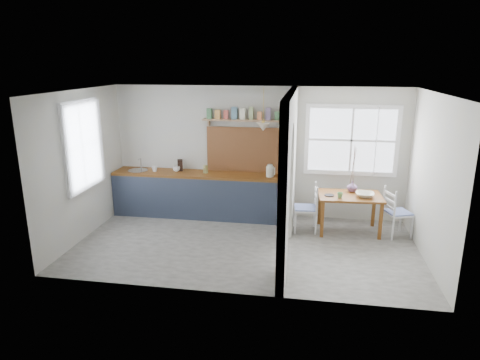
% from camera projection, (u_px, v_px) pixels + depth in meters
% --- Properties ---
extents(floor, '(5.80, 3.20, 0.01)m').
position_uv_depth(floor, '(246.00, 245.00, 7.36)').
color(floor, gray).
rests_on(floor, ground).
extents(ceiling, '(5.80, 3.20, 0.01)m').
position_uv_depth(ceiling, '(246.00, 91.00, 6.66)').
color(ceiling, beige).
rests_on(ceiling, walls).
extents(walls, '(5.81, 3.21, 2.60)m').
position_uv_depth(walls, '(246.00, 172.00, 7.01)').
color(walls, beige).
rests_on(walls, floor).
extents(partition, '(0.12, 3.20, 2.60)m').
position_uv_depth(partition, '(289.00, 164.00, 6.92)').
color(partition, beige).
rests_on(partition, floor).
extents(kitchen_window, '(0.10, 1.16, 1.50)m').
position_uv_depth(kitchen_window, '(82.00, 146.00, 7.37)').
color(kitchen_window, white).
rests_on(kitchen_window, walls).
extents(nook_window, '(1.76, 0.10, 1.30)m').
position_uv_depth(nook_window, '(351.00, 140.00, 8.14)').
color(nook_window, white).
rests_on(nook_window, walls).
extents(counter, '(3.50, 0.60, 0.90)m').
position_uv_depth(counter, '(200.00, 194.00, 8.68)').
color(counter, brown).
rests_on(counter, floor).
extents(sink, '(0.40, 0.40, 0.02)m').
position_uv_depth(sink, '(138.00, 171.00, 8.74)').
color(sink, '#B9B9B9').
rests_on(sink, counter).
extents(backsplash, '(1.65, 0.03, 0.90)m').
position_uv_depth(backsplash, '(247.00, 150.00, 8.53)').
color(backsplash, brown).
rests_on(backsplash, walls).
extents(shelf, '(1.75, 0.20, 0.21)m').
position_uv_depth(shelf, '(247.00, 117.00, 8.27)').
color(shelf, tan).
rests_on(shelf, walls).
extents(pendant_lamp, '(0.26, 0.26, 0.16)m').
position_uv_depth(pendant_lamp, '(263.00, 127.00, 7.93)').
color(pendant_lamp, white).
rests_on(pendant_lamp, ceiling).
extents(utensil_rail, '(0.02, 0.50, 0.02)m').
position_uv_depth(utensil_rail, '(287.00, 153.00, 7.73)').
color(utensil_rail, '#B9B9B9').
rests_on(utensil_rail, partition).
extents(dining_table, '(1.18, 0.82, 0.71)m').
position_uv_depth(dining_table, '(349.00, 213.00, 7.87)').
color(dining_table, brown).
rests_on(dining_table, floor).
extents(chair_left, '(0.44, 0.44, 0.90)m').
position_uv_depth(chair_left, '(305.00, 208.00, 7.88)').
color(chair_left, white).
rests_on(chair_left, floor).
extents(chair_right, '(0.53, 0.53, 0.90)m').
position_uv_depth(chair_right, '(398.00, 212.00, 7.65)').
color(chair_right, white).
rests_on(chair_right, floor).
extents(kettle, '(0.22, 0.19, 0.24)m').
position_uv_depth(kettle, '(270.00, 171.00, 8.24)').
color(kettle, silver).
rests_on(kettle, counter).
extents(mug_a, '(0.15, 0.15, 0.11)m').
position_uv_depth(mug_a, '(155.00, 169.00, 8.64)').
color(mug_a, white).
rests_on(mug_a, counter).
extents(mug_b, '(0.19, 0.19, 0.11)m').
position_uv_depth(mug_b, '(176.00, 169.00, 8.65)').
color(mug_b, white).
rests_on(mug_b, counter).
extents(knife_block, '(0.14, 0.17, 0.22)m').
position_uv_depth(knife_block, '(180.00, 165.00, 8.70)').
color(knife_block, black).
rests_on(knife_block, counter).
extents(jar, '(0.13, 0.13, 0.16)m').
position_uv_depth(jar, '(206.00, 169.00, 8.52)').
color(jar, '#979150').
rests_on(jar, counter).
extents(towel_magenta, '(0.02, 0.03, 0.55)m').
position_uv_depth(towel_magenta, '(283.00, 213.00, 8.13)').
color(towel_magenta, '#C11A6D').
rests_on(towel_magenta, counter).
extents(towel_orange, '(0.02, 0.03, 0.51)m').
position_uv_depth(towel_orange, '(283.00, 215.00, 8.09)').
color(towel_orange, orange).
rests_on(towel_orange, counter).
extents(bowl, '(0.35, 0.35, 0.08)m').
position_uv_depth(bowl, '(365.00, 195.00, 7.65)').
color(bowl, silver).
rests_on(bowl, dining_table).
extents(table_cup, '(0.13, 0.13, 0.10)m').
position_uv_depth(table_cup, '(340.00, 195.00, 7.59)').
color(table_cup, '#63A05C').
rests_on(table_cup, dining_table).
extents(plate, '(0.22, 0.22, 0.01)m').
position_uv_depth(plate, '(329.00, 195.00, 7.73)').
color(plate, black).
rests_on(plate, dining_table).
extents(vase, '(0.23, 0.23, 0.20)m').
position_uv_depth(vase, '(352.00, 186.00, 7.95)').
color(vase, slate).
rests_on(vase, dining_table).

